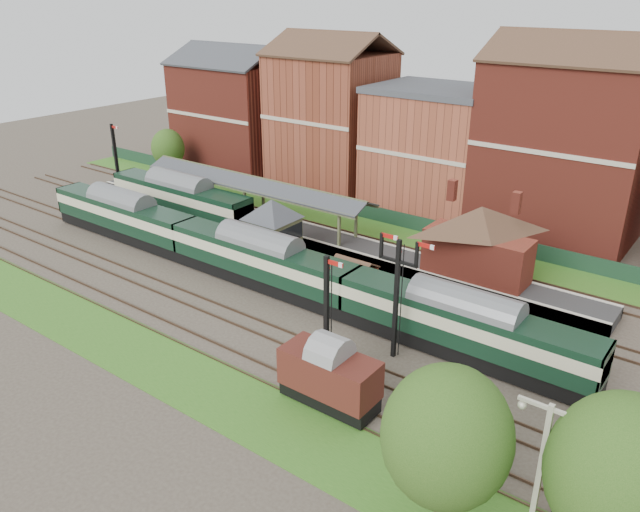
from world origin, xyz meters
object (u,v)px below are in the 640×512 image
Objects in this scene: signal_box at (273,232)px; goods_van_a at (330,375)px; platform_railcar at (180,198)px; semaphore_bracket at (397,291)px; dmu_train at (260,259)px.

signal_box is 1.07× the size of goods_van_a.
signal_box is at bearing -12.25° from platform_railcar.
platform_railcar is 33.48m from goods_van_a.
goods_van_a is (14.70, -12.25, -1.25)m from signal_box.
dmu_train is (-13.53, 2.50, -2.34)m from semaphore_bracket.
semaphore_bracket is at bearing -20.92° from signal_box.
dmu_train is 2.92× the size of platform_railcar.
platform_railcar is 3.11× the size of goods_van_a.
signal_box is 0.34× the size of platform_railcar.
signal_box is at bearing 114.94° from dmu_train.
platform_railcar is at bearing 158.48° from dmu_train.
semaphore_bracket is at bearing -16.69° from platform_railcar.
signal_box is 16.16m from semaphore_bracket.
semaphore_bracket is (15.04, -5.75, 1.44)m from signal_box.
signal_box is 15.35m from platform_railcar.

